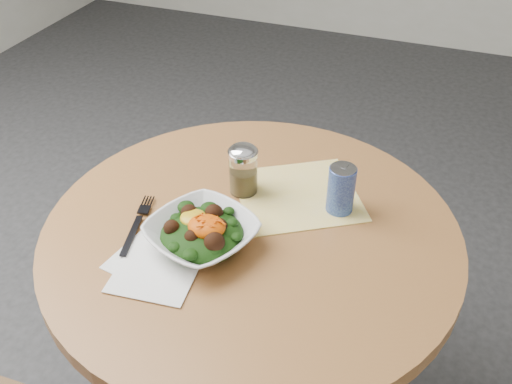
{
  "coord_description": "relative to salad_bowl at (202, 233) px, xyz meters",
  "views": [
    {
      "loc": [
        0.34,
        -0.87,
        1.55
      ],
      "look_at": [
        -0.01,
        0.05,
        0.81
      ],
      "focal_mm": 40.0,
      "sensor_mm": 36.0,
      "label": 1
    }
  ],
  "objects": [
    {
      "name": "fork",
      "position": [
        -0.16,
        0.01,
        -0.02
      ],
      "size": [
        0.06,
        0.2,
        0.0
      ],
      "color": "black",
      "rests_on": "table"
    },
    {
      "name": "salad_bowl",
      "position": [
        0.0,
        0.0,
        0.0
      ],
      "size": [
        0.28,
        0.28,
        0.08
      ],
      "color": "silver",
      "rests_on": "table"
    },
    {
      "name": "table",
      "position": [
        0.08,
        0.09,
        -0.23
      ],
      "size": [
        0.9,
        0.9,
        0.75
      ],
      "color": "black",
      "rests_on": "ground"
    },
    {
      "name": "paper_napkins",
      "position": [
        -0.06,
        -0.09,
        -0.03
      ],
      "size": [
        0.2,
        0.21,
        0.0
      ],
      "color": "white",
      "rests_on": "table"
    },
    {
      "name": "beverage_can",
      "position": [
        0.24,
        0.21,
        0.03
      ],
      "size": [
        0.06,
        0.06,
        0.12
      ],
      "color": "navy",
      "rests_on": "table"
    },
    {
      "name": "cloth_napkin",
      "position": [
        0.14,
        0.23,
        -0.03
      ],
      "size": [
        0.36,
        0.35,
        0.0
      ],
      "primitive_type": "cube",
      "rotation": [
        0.0,
        0.0,
        0.56
      ],
      "color": "#DCB20B",
      "rests_on": "table"
    },
    {
      "name": "spice_shaker",
      "position": [
        0.01,
        0.2,
        0.03
      ],
      "size": [
        0.07,
        0.07,
        0.12
      ],
      "color": "silver",
      "rests_on": "table"
    }
  ]
}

